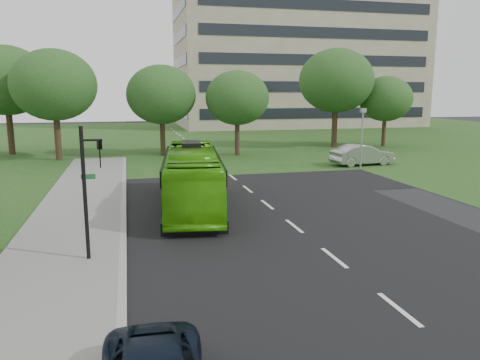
{
  "coord_description": "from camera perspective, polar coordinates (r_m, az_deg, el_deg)",
  "views": [
    {
      "loc": [
        -6.76,
        -16.17,
        5.63
      ],
      "look_at": [
        -1.73,
        4.73,
        1.6
      ],
      "focal_mm": 35.0,
      "sensor_mm": 36.0,
      "label": 1
    }
  ],
  "objects": [
    {
      "name": "ground",
      "position": [
        18.41,
        8.78,
        -7.32
      ],
      "size": [
        160.0,
        160.0,
        0.0
      ],
      "primitive_type": "plane",
      "color": "black",
      "rests_on": "ground"
    },
    {
      "name": "street_surfaces",
      "position": [
        39.83,
        -4.19,
        2.5
      ],
      "size": [
        120.0,
        120.0,
        0.15
      ],
      "color": "black",
      "rests_on": "ground"
    },
    {
      "name": "office_building",
      "position": [
        83.52,
        6.87,
        15.26
      ],
      "size": [
        40.1,
        20.1,
        25.0
      ],
      "color": "gray",
      "rests_on": "ground"
    },
    {
      "name": "tree_park_a",
      "position": [
        42.09,
        -21.73,
        10.69
      ],
      "size": [
        6.91,
        6.91,
        9.18
      ],
      "color": "black",
      "rests_on": "ground"
    },
    {
      "name": "tree_park_b",
      "position": [
        42.71,
        -9.56,
        10.22
      ],
      "size": [
        6.15,
        6.15,
        8.07
      ],
      "color": "black",
      "rests_on": "ground"
    },
    {
      "name": "tree_park_c",
      "position": [
        42.44,
        -0.35,
        9.97
      ],
      "size": [
        5.71,
        5.71,
        7.59
      ],
      "color": "black",
      "rests_on": "ground"
    },
    {
      "name": "tree_park_d",
      "position": [
        49.73,
        11.64,
        11.77
      ],
      "size": [
        7.61,
        7.61,
        10.07
      ],
      "color": "black",
      "rests_on": "ground"
    },
    {
      "name": "tree_park_e",
      "position": [
        51.71,
        17.33,
        9.42
      ],
      "size": [
        5.49,
        5.49,
        7.32
      ],
      "color": "black",
      "rests_on": "ground"
    },
    {
      "name": "tree_park_f",
      "position": [
        47.9,
        -26.64,
        10.78
      ],
      "size": [
        7.37,
        7.37,
        9.83
      ],
      "color": "black",
      "rests_on": "ground"
    },
    {
      "name": "bus",
      "position": [
        23.17,
        -5.85,
        0.24
      ],
      "size": [
        3.72,
        10.84,
        2.96
      ],
      "primitive_type": "imported",
      "rotation": [
        0.0,
        0.0,
        -0.12
      ],
      "color": "#3FA60D",
      "rests_on": "ground"
    },
    {
      "name": "sedan",
      "position": [
        37.98,
        14.67,
        3.0
      ],
      "size": [
        5.16,
        2.25,
        1.65
      ],
      "primitive_type": "imported",
      "rotation": [
        0.0,
        0.0,
        1.67
      ],
      "color": "#9E9FA3",
      "rests_on": "ground"
    },
    {
      "name": "traffic_light",
      "position": [
        16.06,
        -17.95,
        -0.45
      ],
      "size": [
        0.75,
        0.23,
        4.58
      ],
      "rotation": [
        0.0,
        0.0,
        0.43
      ],
      "color": "black",
      "rests_on": "ground"
    },
    {
      "name": "camera_pole",
      "position": [
        35.6,
        14.67,
        5.89
      ],
      "size": [
        0.41,
        0.37,
        4.51
      ],
      "rotation": [
        0.0,
        0.0,
        0.14
      ],
      "color": "gray",
      "rests_on": "ground"
    }
  ]
}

